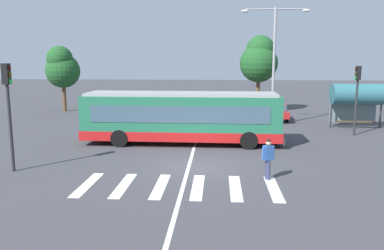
% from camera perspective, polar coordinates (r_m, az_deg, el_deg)
% --- Properties ---
extents(ground_plane, '(160.00, 160.00, 0.00)m').
position_cam_1_polar(ground_plane, '(18.27, 0.61, -6.12)').
color(ground_plane, '#3D3D42').
extents(city_transit_bus, '(11.76, 2.72, 3.06)m').
position_cam_1_polar(city_transit_bus, '(22.87, -1.54, 1.14)').
color(city_transit_bus, black).
rests_on(city_transit_bus, ground_plane).
extents(pedestrian_crossing_street, '(0.54, 0.40, 1.72)m').
position_cam_1_polar(pedestrian_crossing_street, '(16.40, 11.17, -4.64)').
color(pedestrian_crossing_street, '#333856').
rests_on(pedestrian_crossing_street, ground_plane).
extents(parked_car_charcoal, '(2.14, 4.62, 1.35)m').
position_cam_1_polar(parked_car_charcoal, '(33.16, -6.53, 2.28)').
color(parked_car_charcoal, black).
rests_on(parked_car_charcoal, ground_plane).
extents(parked_car_teal, '(2.01, 4.57, 1.35)m').
position_cam_1_polar(parked_car_teal, '(33.11, -2.07, 2.33)').
color(parked_car_teal, black).
rests_on(parked_car_teal, ground_plane).
extents(parked_car_blue, '(2.01, 4.57, 1.35)m').
position_cam_1_polar(parked_car_blue, '(32.83, 2.82, 2.26)').
color(parked_car_blue, black).
rests_on(parked_car_blue, ground_plane).
extents(parked_car_champagne, '(1.94, 4.53, 1.35)m').
position_cam_1_polar(parked_car_champagne, '(33.00, 7.47, 2.23)').
color(parked_car_champagne, black).
rests_on(parked_car_champagne, ground_plane).
extents(parked_car_red, '(1.99, 4.56, 1.35)m').
position_cam_1_polar(parked_car_red, '(32.90, 12.14, 2.07)').
color(parked_car_red, black).
rests_on(parked_car_red, ground_plane).
extents(traffic_light_near_corner, '(0.33, 0.32, 4.80)m').
position_cam_1_polar(traffic_light_near_corner, '(18.72, -25.47, 3.35)').
color(traffic_light_near_corner, '#28282B').
rests_on(traffic_light_near_corner, ground_plane).
extents(traffic_light_far_corner, '(0.33, 0.32, 4.56)m').
position_cam_1_polar(traffic_light_far_corner, '(27.46, 23.17, 4.90)').
color(traffic_light_far_corner, '#28282B').
rests_on(traffic_light_far_corner, ground_plane).
extents(bus_stop_shelter, '(3.66, 1.54, 3.25)m').
position_cam_1_polar(bus_stop_shelter, '(30.65, 23.17, 4.08)').
color(bus_stop_shelter, '#28282B').
rests_on(bus_stop_shelter, ground_plane).
extents(twin_arm_street_lamp, '(5.01, 0.32, 8.72)m').
position_cam_1_polar(twin_arm_street_lamp, '(29.55, 12.03, 10.31)').
color(twin_arm_street_lamp, '#939399').
rests_on(twin_arm_street_lamp, ground_plane).
extents(background_tree_left, '(3.26, 3.26, 6.27)m').
position_cam_1_polar(background_tree_left, '(39.40, -18.64, 8.05)').
color(background_tree_left, brown).
rests_on(background_tree_left, ground_plane).
extents(background_tree_right, '(3.61, 3.61, 7.25)m').
position_cam_1_polar(background_tree_right, '(37.65, 9.89, 9.50)').
color(background_tree_right, brown).
rests_on(background_tree_right, ground_plane).
extents(crosswalk_painted_stripes, '(7.86, 3.10, 0.01)m').
position_cam_1_polar(crosswalk_painted_stripes, '(15.46, -1.93, -9.06)').
color(crosswalk_painted_stripes, silver).
rests_on(crosswalk_painted_stripes, ground_plane).
extents(lane_center_line, '(0.16, 24.00, 0.01)m').
position_cam_1_polar(lane_center_line, '(20.22, -0.04, -4.56)').
color(lane_center_line, silver).
rests_on(lane_center_line, ground_plane).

